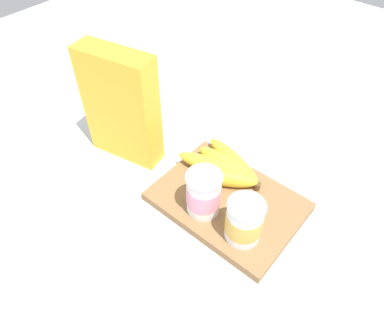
{
  "coord_description": "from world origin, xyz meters",
  "views": [
    {
      "loc": [
        -0.25,
        0.4,
        0.61
      ],
      "look_at": [
        0.1,
        0.0,
        0.07
      ],
      "focal_mm": 33.77,
      "sensor_mm": 36.0,
      "label": 1
    }
  ],
  "objects_px": {
    "yogurt_cup_back": "(204,193)",
    "banana_bunch": "(224,168)",
    "yogurt_cup_front": "(244,221)",
    "cutting_board": "(227,201)",
    "cereal_box": "(121,107)"
  },
  "relations": [
    {
      "from": "yogurt_cup_front",
      "to": "cereal_box",
      "type": "bearing_deg",
      "value": -4.84
    },
    {
      "from": "cutting_board",
      "to": "yogurt_cup_back",
      "type": "xyz_separation_m",
      "value": [
        0.02,
        0.05,
        0.06
      ]
    },
    {
      "from": "yogurt_cup_back",
      "to": "banana_bunch",
      "type": "distance_m",
      "value": 0.11
    },
    {
      "from": "cutting_board",
      "to": "banana_bunch",
      "type": "bearing_deg",
      "value": -46.41
    },
    {
      "from": "cereal_box",
      "to": "yogurt_cup_front",
      "type": "xyz_separation_m",
      "value": [
        -0.35,
        0.03,
        -0.07
      ]
    },
    {
      "from": "yogurt_cup_front",
      "to": "cutting_board",
      "type": "bearing_deg",
      "value": -36.55
    },
    {
      "from": "yogurt_cup_back",
      "to": "cereal_box",
      "type": "bearing_deg",
      "value": -6.52
    },
    {
      "from": "yogurt_cup_front",
      "to": "banana_bunch",
      "type": "relative_size",
      "value": 0.48
    },
    {
      "from": "cereal_box",
      "to": "banana_bunch",
      "type": "height_order",
      "value": "cereal_box"
    },
    {
      "from": "cutting_board",
      "to": "yogurt_cup_front",
      "type": "relative_size",
      "value": 3.18
    },
    {
      "from": "cutting_board",
      "to": "cereal_box",
      "type": "distance_m",
      "value": 0.31
    },
    {
      "from": "yogurt_cup_front",
      "to": "banana_bunch",
      "type": "distance_m",
      "value": 0.16
    },
    {
      "from": "yogurt_cup_back",
      "to": "banana_bunch",
      "type": "bearing_deg",
      "value": -76.29
    },
    {
      "from": "cutting_board",
      "to": "yogurt_cup_front",
      "type": "bearing_deg",
      "value": 143.45
    },
    {
      "from": "banana_bunch",
      "to": "cereal_box",
      "type": "bearing_deg",
      "value": 17.97
    }
  ]
}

